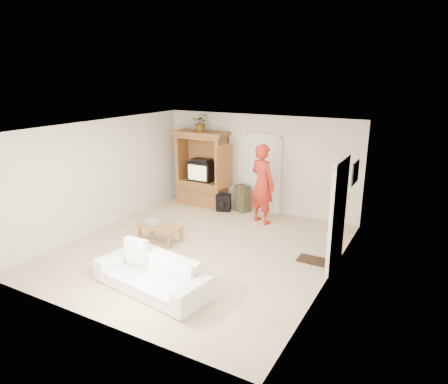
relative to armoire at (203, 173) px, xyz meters
The scene contains 19 objects.
floor 3.22m from the armoire, 59.36° to the right, with size 6.00×6.00×0.00m, color tan.
ceiling 3.53m from the armoire, 59.36° to the right, with size 6.00×6.00×0.00m, color white.
wall_back 1.66m from the armoire, 12.11° to the left, with size 5.50×5.50×0.00m, color silver.
wall_front 5.89m from the armoire, 74.44° to the right, with size 5.50×5.50×0.00m, color silver.
wall_left 2.94m from the armoire, 113.79° to the right, with size 6.00×6.00×0.00m, color silver.
wall_right 5.09m from the armoire, 31.60° to the right, with size 6.00×6.00×0.00m, color silver.
armoire is the anchor object (origin of this frame).
door_back 1.76m from the armoire, 10.13° to the left, with size 0.85×0.05×2.04m, color white.
doorway_right 4.77m from the armoire, 25.61° to the right, with size 0.05×0.90×2.04m, color black.
framed_picture 4.43m from the armoire, 10.03° to the right, with size 0.03×0.60×0.48m, color black.
doormat 4.48m from the armoire, 28.01° to the right, with size 0.60×0.40×0.02m, color #382316.
plant 1.43m from the armoire, 126.74° to the right, with size 0.44×0.38×0.49m, color #4C7238.
man 2.15m from the armoire, 14.71° to the right, with size 0.73×0.48×2.00m, color #A52316.
sofa 4.91m from the armoire, 68.62° to the right, with size 2.13×0.83×0.62m, color white.
coffee_table 2.87m from the armoire, 78.14° to the right, with size 1.02×0.59×0.37m.
towel 2.81m from the armoire, 83.26° to the right, with size 0.38×0.28×0.08m, color #EC4E65.
candle 2.84m from the armoire, 75.24° to the right, with size 0.08×0.08×0.10m, color tan.
backpack_black 1.11m from the armoire, 19.02° to the right, with size 0.38×0.23×0.47m, color black, non-canonical shape.
backpack_olive 1.39m from the armoire, ahead, with size 0.38×0.28×0.72m, color #47442B, non-canonical shape.
Camera 1 is at (4.27, -6.67, 3.60)m, focal length 32.00 mm.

